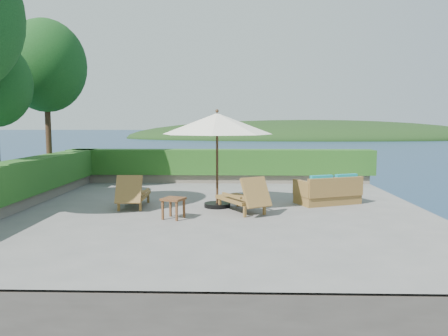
{
  "coord_description": "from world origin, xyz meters",
  "views": [
    {
      "loc": [
        0.67,
        -12.12,
        2.46
      ],
      "look_at": [
        0.3,
        0.8,
        1.1
      ],
      "focal_mm": 35.0,
      "sensor_mm": 36.0,
      "label": 1
    }
  ],
  "objects_px": {
    "lounge_left": "(133,194)",
    "side_table": "(173,202)",
    "lounge_right": "(245,197)",
    "patio_umbrella": "(217,125)",
    "wicker_loveseat": "(328,192)"
  },
  "relations": [
    {
      "from": "patio_umbrella",
      "to": "side_table",
      "type": "bearing_deg",
      "value": -123.56
    },
    {
      "from": "lounge_left",
      "to": "side_table",
      "type": "relative_size",
      "value": 2.67
    },
    {
      "from": "lounge_right",
      "to": "side_table",
      "type": "distance_m",
      "value": 2.0
    },
    {
      "from": "lounge_right",
      "to": "wicker_loveseat",
      "type": "distance_m",
      "value": 2.91
    },
    {
      "from": "patio_umbrella",
      "to": "side_table",
      "type": "distance_m",
      "value": 2.72
    },
    {
      "from": "patio_umbrella",
      "to": "side_table",
      "type": "height_order",
      "value": "patio_umbrella"
    },
    {
      "from": "lounge_right",
      "to": "patio_umbrella",
      "type": "bearing_deg",
      "value": 103.91
    },
    {
      "from": "patio_umbrella",
      "to": "lounge_left",
      "type": "xyz_separation_m",
      "value": [
        -2.42,
        -0.18,
        -1.97
      ]
    },
    {
      "from": "patio_umbrella",
      "to": "wicker_loveseat",
      "type": "bearing_deg",
      "value": 10.25
    },
    {
      "from": "patio_umbrella",
      "to": "wicker_loveseat",
      "type": "height_order",
      "value": "patio_umbrella"
    },
    {
      "from": "patio_umbrella",
      "to": "lounge_right",
      "type": "height_order",
      "value": "patio_umbrella"
    },
    {
      "from": "lounge_left",
      "to": "side_table",
      "type": "distance_m",
      "value": 1.96
    },
    {
      "from": "lounge_left",
      "to": "side_table",
      "type": "height_order",
      "value": "lounge_left"
    },
    {
      "from": "side_table",
      "to": "wicker_loveseat",
      "type": "distance_m",
      "value": 4.9
    },
    {
      "from": "patio_umbrella",
      "to": "wicker_loveseat",
      "type": "distance_m",
      "value": 3.96
    }
  ]
}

